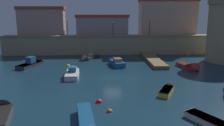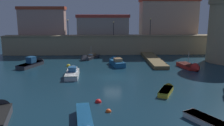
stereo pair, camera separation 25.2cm
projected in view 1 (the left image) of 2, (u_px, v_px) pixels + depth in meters
ground_plane at (112, 77)px, 33.70m from camera, size 109.78×109.78×0.00m
quay_wall at (109, 45)px, 52.55m from camera, size 46.48×3.17×4.24m
old_town_backdrop at (126, 19)px, 55.26m from camera, size 41.69×5.46×8.43m
pier_dock at (153, 60)px, 44.92m from camera, size 2.50×14.21×0.70m
quay_lamp_0 at (67, 25)px, 51.26m from camera, size 0.32×0.32×3.44m
quay_lamp_1 at (113, 26)px, 51.73m from camera, size 0.32×0.32×3.03m
quay_lamp_2 at (150, 24)px, 51.99m from camera, size 0.32×0.32×3.73m
moored_boat_0 at (191, 67)px, 38.57m from camera, size 2.98×5.59×3.42m
moored_boat_1 at (0, 114)px, 20.27m from camera, size 3.02×5.91×1.77m
moored_boat_2 at (73, 72)px, 34.70m from camera, size 2.04×6.21×1.89m
moored_boat_3 at (167, 89)px, 27.29m from camera, size 2.92×4.36×1.05m
moored_boat_4 at (86, 122)px, 18.78m from camera, size 2.03×6.31×1.12m
moored_boat_5 at (220, 126)px, 18.48m from camera, size 3.74×5.38×1.31m
moored_boat_6 at (87, 58)px, 46.64m from camera, size 4.28×6.31×3.20m
moored_boat_7 at (34, 63)px, 41.04m from camera, size 4.06×6.89×2.24m
moored_boat_9 at (116, 62)px, 41.74m from camera, size 2.99×6.01×1.79m
mooring_buoy_0 at (99, 102)px, 24.09m from camera, size 0.68×0.68×0.68m
mooring_buoy_1 at (110, 112)px, 21.77m from camera, size 0.56×0.56×0.56m
mooring_buoy_2 at (68, 66)px, 40.56m from camera, size 0.72×0.72×0.72m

